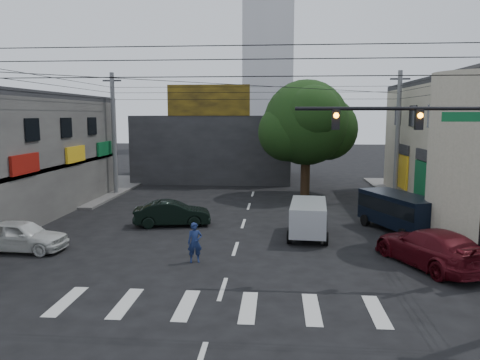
# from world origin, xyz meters

# --- Properties ---
(ground) EXTENTS (160.00, 160.00, 0.00)m
(ground) POSITION_xyz_m (0.00, 0.00, 0.00)
(ground) COLOR black
(ground) RESTS_ON ground
(sidewalk_far_left) EXTENTS (16.00, 16.00, 0.15)m
(sidewalk_far_left) POSITION_xyz_m (-18.00, 18.00, 0.07)
(sidewalk_far_left) COLOR #514F4C
(sidewalk_far_left) RESTS_ON ground
(corner_column) EXTENTS (4.00, 4.00, 8.00)m
(corner_column) POSITION_xyz_m (11.00, 4.00, 4.00)
(corner_column) COLOR gray
(corner_column) RESTS_ON ground
(building_far) EXTENTS (14.00, 10.00, 6.00)m
(building_far) POSITION_xyz_m (-4.00, 26.00, 3.00)
(building_far) COLOR #232326
(building_far) RESTS_ON ground
(billboard) EXTENTS (7.00, 0.30, 2.60)m
(billboard) POSITION_xyz_m (-4.00, 21.10, 7.30)
(billboard) COLOR olive
(billboard) RESTS_ON building_far
(tower_distant) EXTENTS (9.00, 9.00, 44.00)m
(tower_distant) POSITION_xyz_m (0.00, 70.00, 22.00)
(tower_distant) COLOR silver
(tower_distant) RESTS_ON ground
(street_tree) EXTENTS (6.40, 6.40, 8.70)m
(street_tree) POSITION_xyz_m (4.00, 17.00, 5.47)
(street_tree) COLOR black
(street_tree) RESTS_ON ground
(traffic_gantry) EXTENTS (7.10, 0.35, 7.20)m
(traffic_gantry) POSITION_xyz_m (7.82, -1.00, 4.83)
(traffic_gantry) COLOR black
(traffic_gantry) RESTS_ON ground
(utility_pole_far_left) EXTENTS (0.32, 0.32, 9.20)m
(utility_pole_far_left) POSITION_xyz_m (-10.50, 16.00, 4.60)
(utility_pole_far_left) COLOR #59595B
(utility_pole_far_left) RESTS_ON ground
(utility_pole_far_right) EXTENTS (0.32, 0.32, 9.20)m
(utility_pole_far_right) POSITION_xyz_m (10.50, 16.00, 4.60)
(utility_pole_far_right) COLOR #59595B
(utility_pole_far_right) RESTS_ON ground
(dark_sedan) EXTENTS (3.04, 4.72, 1.37)m
(dark_sedan) POSITION_xyz_m (-3.88, 6.24, 0.69)
(dark_sedan) COLOR black
(dark_sedan) RESTS_ON ground
(white_compact) EXTENTS (2.20, 4.35, 1.41)m
(white_compact) POSITION_xyz_m (-9.57, 0.92, 0.70)
(white_compact) COLOR silver
(white_compact) RESTS_ON ground
(maroon_sedan) EXTENTS (5.99, 6.90, 1.55)m
(maroon_sedan) POSITION_xyz_m (8.06, 0.16, 0.78)
(maroon_sedan) COLOR #470A11
(maroon_sedan) RESTS_ON ground
(silver_minivan) EXTENTS (4.35, 2.36, 1.75)m
(silver_minivan) POSITION_xyz_m (3.44, 4.40, 0.88)
(silver_minivan) COLOR #B1B4BA
(silver_minivan) RESTS_ON ground
(navy_van) EXTENTS (6.25, 5.27, 1.98)m
(navy_van) POSITION_xyz_m (8.22, 5.78, 0.99)
(navy_van) COLOR black
(navy_van) RESTS_ON ground
(traffic_officer) EXTENTS (0.81, 0.71, 1.67)m
(traffic_officer) POSITION_xyz_m (-1.50, -0.05, 0.83)
(traffic_officer) COLOR #16234D
(traffic_officer) RESTS_ON ground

